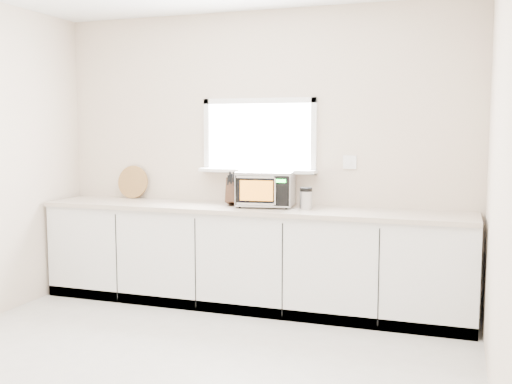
% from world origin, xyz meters
% --- Properties ---
extents(ground, '(4.00, 4.00, 0.00)m').
position_xyz_m(ground, '(0.00, 0.00, 0.00)').
color(ground, beige).
rests_on(ground, ground).
extents(back_wall, '(4.00, 0.17, 2.70)m').
position_xyz_m(back_wall, '(0.00, 2.00, 1.36)').
color(back_wall, beige).
rests_on(back_wall, ground).
extents(cabinets, '(3.92, 0.60, 0.88)m').
position_xyz_m(cabinets, '(0.00, 1.70, 0.44)').
color(cabinets, silver).
rests_on(cabinets, ground).
extents(countertop, '(3.92, 0.64, 0.04)m').
position_xyz_m(countertop, '(0.00, 1.69, 0.90)').
color(countertop, beige).
rests_on(countertop, cabinets).
extents(microwave, '(0.54, 0.45, 0.32)m').
position_xyz_m(microwave, '(0.14, 1.75, 1.09)').
color(microwave, black).
rests_on(microwave, countertop).
extents(knife_block, '(0.13, 0.23, 0.31)m').
position_xyz_m(knife_block, '(-0.18, 1.75, 1.05)').
color(knife_block, '#3F2416').
rests_on(knife_block, countertop).
extents(cutting_board, '(0.33, 0.08, 0.33)m').
position_xyz_m(cutting_board, '(-1.33, 1.94, 1.08)').
color(cutting_board, olive).
rests_on(cutting_board, countertop).
extents(coffee_grinder, '(0.13, 0.13, 0.19)m').
position_xyz_m(coffee_grinder, '(0.52, 1.71, 1.02)').
color(coffee_grinder, '#B3B5BA').
rests_on(coffee_grinder, countertop).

